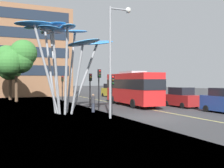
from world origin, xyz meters
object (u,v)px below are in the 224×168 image
at_px(car_side_street, 122,92).
at_px(pedestrian, 93,103).
at_px(leaf_sculpture, 63,38).
at_px(traffic_light_opposite, 62,83).
at_px(traffic_light_island_mid, 90,83).
at_px(car_parked_mid, 181,98).
at_px(traffic_light_kerb_far, 99,81).
at_px(street_lamp, 115,47).
at_px(car_far_side, 111,91).
at_px(traffic_light_kerb_near, 112,86).
at_px(car_parked_far, 145,94).
at_px(red_bus, 132,87).

relative_size(car_side_street, pedestrian, 2.55).
height_order(leaf_sculpture, traffic_light_opposite, leaf_sculpture).
relative_size(traffic_light_island_mid, car_side_street, 0.85).
xyz_separation_m(traffic_light_island_mid, car_parked_mid, (9.01, -3.90, -1.63)).
xyz_separation_m(car_side_street, pedestrian, (-10.12, -14.75, -0.22)).
relative_size(traffic_light_kerb_far, street_lamp, 0.46).
relative_size(leaf_sculpture, pedestrian, 5.28).
xyz_separation_m(traffic_light_kerb_far, car_far_side, (9.59, 19.14, -1.76)).
bearing_deg(traffic_light_kerb_near, leaf_sculpture, 135.45).
relative_size(traffic_light_kerb_near, car_far_side, 0.77).
xyz_separation_m(traffic_light_kerb_near, car_side_street, (9.52, 17.61, -1.34)).
height_order(traffic_light_opposite, car_side_street, traffic_light_opposite).
xyz_separation_m(leaf_sculpture, car_parked_mid, (13.04, 0.36, -5.53)).
height_order(car_parked_far, car_far_side, car_far_side).
bearing_deg(traffic_light_kerb_near, car_side_street, 61.60).
xyz_separation_m(leaf_sculpture, traffic_light_kerb_near, (3.27, -3.22, -4.14)).
bearing_deg(car_far_side, traffic_light_kerb_far, -116.62).
bearing_deg(traffic_light_kerb_far, pedestrian, -130.95).
bearing_deg(red_bus, traffic_light_opposite, 120.01).
height_order(car_side_street, street_lamp, street_lamp).
distance_m(traffic_light_kerb_far, pedestrian, 2.57).
xyz_separation_m(traffic_light_kerb_near, pedestrian, (-0.60, 2.86, -1.56)).
distance_m(traffic_light_opposite, car_parked_far, 11.46).
bearing_deg(car_side_street, traffic_light_island_mid, -130.86).
height_order(traffic_light_kerb_far, traffic_light_island_mid, traffic_light_kerb_far).
bearing_deg(street_lamp, traffic_light_opposite, 88.75).
bearing_deg(car_side_street, traffic_light_kerb_near, -118.40).
bearing_deg(red_bus, car_far_side, 74.87).
bearing_deg(traffic_light_kerb_far, car_parked_far, 36.83).
relative_size(red_bus, traffic_light_island_mid, 2.91).
height_order(traffic_light_kerb_near, traffic_light_opposite, traffic_light_opposite).
relative_size(red_bus, traffic_light_kerb_near, 3.21).
bearing_deg(traffic_light_opposite, leaf_sculpture, -103.41).
relative_size(red_bus, street_lamp, 1.24).
distance_m(traffic_light_island_mid, car_side_street, 13.48).
height_order(traffic_light_kerb_near, car_parked_far, traffic_light_kerb_near).
relative_size(traffic_light_kerb_near, pedestrian, 1.98).
bearing_deg(leaf_sculpture, street_lamp, -57.95).
bearing_deg(traffic_light_kerb_near, car_parked_mid, 20.15).
height_order(traffic_light_kerb_near, car_far_side, traffic_light_kerb_near).
bearing_deg(street_lamp, leaf_sculpture, 122.05).
bearing_deg(traffic_light_island_mid, traffic_light_opposite, 94.53).
xyz_separation_m(traffic_light_island_mid, car_parked_far, (8.87, 3.46, -1.57)).
distance_m(leaf_sculpture, car_side_street, 20.02).
bearing_deg(car_parked_mid, traffic_light_kerb_far, 176.98).
height_order(leaf_sculpture, traffic_light_kerb_near, leaf_sculpture).
bearing_deg(car_side_street, car_parked_far, -89.06).
bearing_deg(pedestrian, car_far_side, 62.39).
relative_size(red_bus, car_far_side, 2.46).
relative_size(red_bus, car_side_street, 2.49).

